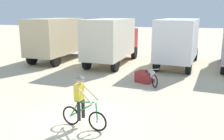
{
  "coord_description": "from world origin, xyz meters",
  "views": [
    {
      "loc": [
        3.37,
        -7.41,
        3.77
      ],
      "look_at": [
        0.19,
        3.59,
        1.1
      ],
      "focal_mm": 39.33,
      "sensor_mm": 36.0,
      "label": 1
    }
  ],
  "objects_px": {
    "box_truck_tan_camper": "(59,37)",
    "bicycle_spare": "(151,78)",
    "box_truck_avon_van": "(179,40)",
    "supply_crate": "(145,77)",
    "cyclist_orange_shirt": "(82,104)",
    "box_truck_cream_rv": "(112,39)"
  },
  "relations": [
    {
      "from": "box_truck_cream_rv",
      "to": "box_truck_avon_van",
      "type": "height_order",
      "value": "same"
    },
    {
      "from": "box_truck_tan_camper",
      "to": "box_truck_avon_van",
      "type": "distance_m",
      "value": 9.28
    },
    {
      "from": "box_truck_avon_van",
      "to": "cyclist_orange_shirt",
      "type": "bearing_deg",
      "value": -104.0
    },
    {
      "from": "box_truck_cream_rv",
      "to": "bicycle_spare",
      "type": "height_order",
      "value": "box_truck_cream_rv"
    },
    {
      "from": "box_truck_cream_rv",
      "to": "cyclist_orange_shirt",
      "type": "xyz_separation_m",
      "value": [
        1.99,
        -10.45,
        -1.03
      ]
    },
    {
      "from": "box_truck_cream_rv",
      "to": "supply_crate",
      "type": "bearing_deg",
      "value": -53.99
    },
    {
      "from": "box_truck_tan_camper",
      "to": "bicycle_spare",
      "type": "xyz_separation_m",
      "value": [
        8.04,
        -5.06,
        -1.48
      ]
    },
    {
      "from": "box_truck_tan_camper",
      "to": "box_truck_avon_van",
      "type": "xyz_separation_m",
      "value": [
        9.27,
        0.36,
        0.0
      ]
    },
    {
      "from": "box_truck_avon_van",
      "to": "supply_crate",
      "type": "bearing_deg",
      "value": -108.02
    },
    {
      "from": "box_truck_tan_camper",
      "to": "supply_crate",
      "type": "relative_size",
      "value": 7.59
    },
    {
      "from": "cyclist_orange_shirt",
      "to": "box_truck_cream_rv",
      "type": "bearing_deg",
      "value": 100.76
    },
    {
      "from": "bicycle_spare",
      "to": "box_truck_avon_van",
      "type": "bearing_deg",
      "value": 77.18
    },
    {
      "from": "cyclist_orange_shirt",
      "to": "bicycle_spare",
      "type": "relative_size",
      "value": 1.19
    },
    {
      "from": "cyclist_orange_shirt",
      "to": "bicycle_spare",
      "type": "xyz_separation_m",
      "value": [
        1.54,
        5.71,
        -0.45
      ]
    },
    {
      "from": "box_truck_avon_van",
      "to": "supply_crate",
      "type": "height_order",
      "value": "box_truck_avon_van"
    },
    {
      "from": "box_truck_cream_rv",
      "to": "box_truck_avon_van",
      "type": "distance_m",
      "value": 4.81
    },
    {
      "from": "box_truck_avon_van",
      "to": "box_truck_cream_rv",
      "type": "bearing_deg",
      "value": -171.9
    },
    {
      "from": "box_truck_tan_camper",
      "to": "cyclist_orange_shirt",
      "type": "height_order",
      "value": "box_truck_tan_camper"
    },
    {
      "from": "bicycle_spare",
      "to": "box_truck_tan_camper",
      "type": "bearing_deg",
      "value": 147.8
    },
    {
      "from": "supply_crate",
      "to": "cyclist_orange_shirt",
      "type": "bearing_deg",
      "value": -100.63
    },
    {
      "from": "box_truck_avon_van",
      "to": "supply_crate",
      "type": "distance_m",
      "value": 5.48
    },
    {
      "from": "box_truck_tan_camper",
      "to": "supply_crate",
      "type": "xyz_separation_m",
      "value": [
        7.65,
        -4.64,
        -1.57
      ]
    }
  ]
}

